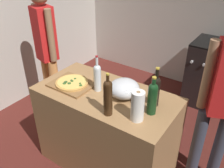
{
  "coord_description": "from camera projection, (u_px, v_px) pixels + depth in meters",
  "views": [
    {
      "loc": [
        1.1,
        -0.82,
        2.12
      ],
      "look_at": [
        -0.02,
        0.8,
        0.94
      ],
      "focal_mm": 39.48,
      "sensor_mm": 36.0,
      "label": 1
    }
  ],
  "objects": [
    {
      "name": "wine_bottle_dark",
      "position": [
        108.0,
        96.0,
        1.9
      ],
      "size": [
        0.07,
        0.07,
        0.37
      ],
      "color": "#331E0F",
      "rests_on": "counter"
    },
    {
      "name": "pizza",
      "position": [
        72.0,
        82.0,
        2.36
      ],
      "size": [
        0.31,
        0.31,
        0.03
      ],
      "color": "tan",
      "rests_on": "cutting_board"
    },
    {
      "name": "cutting_board",
      "position": [
        72.0,
        84.0,
        2.37
      ],
      "size": [
        0.4,
        0.32,
        0.02
      ],
      "primitive_type": "cube",
      "color": "olive",
      "rests_on": "counter"
    },
    {
      "name": "mixing_bowl",
      "position": [
        124.0,
        89.0,
        2.16
      ],
      "size": [
        0.27,
        0.27,
        0.17
      ],
      "color": "#B2B2B7",
      "rests_on": "counter"
    },
    {
      "name": "wine_bottle_green",
      "position": [
        155.0,
        90.0,
        2.02
      ],
      "size": [
        0.07,
        0.07,
        0.35
      ],
      "color": "black",
      "rests_on": "counter"
    },
    {
      "name": "stove",
      "position": [
        212.0,
        74.0,
        3.46
      ],
      "size": [
        0.64,
        0.58,
        0.97
      ],
      "color": "black",
      "rests_on": "ground_plane"
    },
    {
      "name": "counter",
      "position": [
        106.0,
        130.0,
        2.48
      ],
      "size": [
        1.32,
        0.68,
        0.89
      ],
      "primitive_type": "cube",
      "color": "#9E7247",
      "rests_on": "ground_plane"
    },
    {
      "name": "wine_bottle_clear",
      "position": [
        97.0,
        76.0,
        2.23
      ],
      "size": [
        0.07,
        0.07,
        0.35
      ],
      "color": "silver",
      "rests_on": "counter"
    },
    {
      "name": "paper_towel_roll",
      "position": [
        138.0,
        106.0,
        1.87
      ],
      "size": [
        0.1,
        0.1,
        0.26
      ],
      "color": "white",
      "rests_on": "counter"
    },
    {
      "name": "wine_bottle_amber",
      "position": [
        152.0,
        97.0,
        1.92
      ],
      "size": [
        0.08,
        0.08,
        0.33
      ],
      "color": "#143819",
      "rests_on": "counter"
    },
    {
      "name": "person_in_red",
      "position": [
        221.0,
        99.0,
        2.03
      ],
      "size": [
        0.34,
        0.26,
        1.7
      ],
      "color": "#383D4C",
      "rests_on": "ground_plane"
    },
    {
      "name": "person_in_stripes",
      "position": [
        47.0,
        48.0,
        2.94
      ],
      "size": [
        0.37,
        0.25,
        1.69
      ],
      "color": "#D88C4C",
      "rests_on": "ground_plane"
    },
    {
      "name": "kitchen_wall_left",
      "position": [
        29.0,
        6.0,
        3.44
      ],
      "size": [
        0.1,
        3.43,
        2.6
      ],
      "primitive_type": "cube",
      "color": "#BCB7AD",
      "rests_on": "ground_plane"
    },
    {
      "name": "ground_plane",
      "position": [
        140.0,
        127.0,
        3.21
      ],
      "size": [
        4.21,
        3.43,
        0.02
      ],
      "primitive_type": "cube",
      "color": "#511E19"
    },
    {
      "name": "kitchen_wall_rear",
      "position": [
        194.0,
        3.0,
        3.58
      ],
      "size": [
        4.21,
        0.1,
        2.6
      ],
      "primitive_type": "cube",
      "color": "#BCB7AD",
      "rests_on": "ground_plane"
    }
  ]
}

